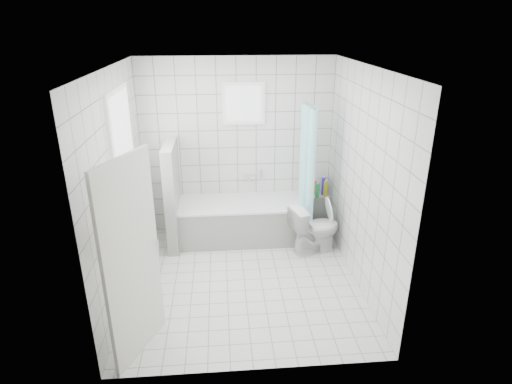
{
  "coord_description": "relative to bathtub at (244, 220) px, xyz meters",
  "views": [
    {
      "loc": [
        -0.24,
        -4.59,
        3.06
      ],
      "look_at": [
        0.18,
        0.35,
        1.05
      ],
      "focal_mm": 30.0,
      "sensor_mm": 36.0,
      "label": 1
    }
  ],
  "objects": [
    {
      "name": "door",
      "position": [
        -1.15,
        -2.24,
        0.71
      ],
      "size": [
        0.37,
        0.74,
        2.0
      ],
      "primitive_type": "cube",
      "rotation": [
        0.0,
        0.0,
        -0.43
      ],
      "color": "silver",
      "rests_on": "ground"
    },
    {
      "name": "window_sill",
      "position": [
        -1.38,
        -0.82,
        0.57
      ],
      "size": [
        0.18,
        1.02,
        0.08
      ],
      "primitive_type": "cube",
      "color": "white",
      "rests_on": "wall_left"
    },
    {
      "name": "tub_faucet",
      "position": [
        0.1,
        0.33,
        0.56
      ],
      "size": [
        0.18,
        0.06,
        0.06
      ],
      "primitive_type": "cube",
      "color": "silver",
      "rests_on": "wall_back"
    },
    {
      "name": "sill_bottles",
      "position": [
        -1.37,
        -0.94,
        0.74
      ],
      "size": [
        0.17,
        0.67,
        0.31
      ],
      "color": "white",
      "rests_on": "window_sill"
    },
    {
      "name": "curtain_rod",
      "position": [
        0.88,
        -0.02,
        1.71
      ],
      "size": [
        0.02,
        0.8,
        0.02
      ],
      "primitive_type": "cylinder",
      "rotation": [
        1.57,
        0.0,
        0.0
      ],
      "color": "silver",
      "rests_on": "wall_back"
    },
    {
      "name": "tiled_ledge",
      "position": [
        1.18,
        0.25,
        -0.02
      ],
      "size": [
        0.4,
        0.24,
        0.55
      ],
      "primitive_type": "cube",
      "color": "white",
      "rests_on": "ground"
    },
    {
      "name": "bathtub",
      "position": [
        0.0,
        0.0,
        0.0
      ],
      "size": [
        1.89,
        0.77,
        0.58
      ],
      "color": "white",
      "rests_on": "ground"
    },
    {
      "name": "toilet",
      "position": [
        0.96,
        -0.48,
        0.06
      ],
      "size": [
        0.78,
        0.57,
        0.71
      ],
      "primitive_type": "imported",
      "rotation": [
        0.0,
        0.0,
        1.85
      ],
      "color": "white",
      "rests_on": "ground"
    },
    {
      "name": "window_back",
      "position": [
        0.03,
        0.33,
        1.66
      ],
      "size": [
        0.5,
        0.01,
        0.5
      ],
      "primitive_type": "cube",
      "color": "white",
      "rests_on": "wall_back"
    },
    {
      "name": "wall_left",
      "position": [
        -1.47,
        -1.12,
        1.01
      ],
      "size": [
        0.02,
        3.0,
        2.6
      ],
      "primitive_type": "cube",
      "color": "white",
      "rests_on": "ground"
    },
    {
      "name": "ceiling",
      "position": [
        -0.07,
        -1.12,
        2.31
      ],
      "size": [
        3.0,
        3.0,
        0.0
      ],
      "primitive_type": "plane",
      "rotation": [
        3.14,
        0.0,
        0.0
      ],
      "color": "white",
      "rests_on": "ground"
    },
    {
      "name": "wall_right",
      "position": [
        1.33,
        -1.12,
        1.01
      ],
      "size": [
        0.02,
        3.0,
        2.6
      ],
      "primitive_type": "cube",
      "color": "white",
      "rests_on": "ground"
    },
    {
      "name": "window_left",
      "position": [
        -1.42,
        -0.82,
        1.31
      ],
      "size": [
        0.01,
        0.9,
        1.4
      ],
      "primitive_type": "cube",
      "color": "white",
      "rests_on": "wall_left"
    },
    {
      "name": "wall_back",
      "position": [
        -0.07,
        0.38,
        1.01
      ],
      "size": [
        2.8,
        0.02,
        2.6
      ],
      "primitive_type": "cube",
      "color": "white",
      "rests_on": "ground"
    },
    {
      "name": "ledge_bottles",
      "position": [
        1.19,
        0.23,
        0.38
      ],
      "size": [
        0.2,
        0.19,
        0.28
      ],
      "color": "green",
      "rests_on": "tiled_ledge"
    },
    {
      "name": "partition_wall",
      "position": [
        -1.01,
        -0.05,
        0.46
      ],
      "size": [
        0.15,
        0.85,
        1.5
      ],
      "primitive_type": "cube",
      "color": "white",
      "rests_on": "ground"
    },
    {
      "name": "ground",
      "position": [
        -0.07,
        -1.12,
        -0.29
      ],
      "size": [
        3.0,
        3.0,
        0.0
      ],
      "primitive_type": "plane",
      "color": "white",
      "rests_on": "ground"
    },
    {
      "name": "wall_front",
      "position": [
        -0.07,
        -2.62,
        1.01
      ],
      "size": [
        2.8,
        0.02,
        2.6
      ],
      "primitive_type": "cube",
      "color": "white",
      "rests_on": "ground"
    },
    {
      "name": "shower_curtain",
      "position": [
        0.88,
        -0.16,
        0.81
      ],
      "size": [
        0.14,
        0.48,
        1.78
      ],
      "primitive_type": null,
      "color": "#55FAF9",
      "rests_on": "curtain_rod"
    }
  ]
}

